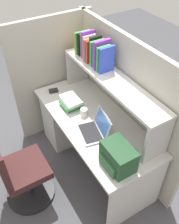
{
  "coord_description": "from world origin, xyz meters",
  "views": [
    {
      "loc": [
        1.63,
        -1.02,
        2.52
      ],
      "look_at": [
        0.0,
        -0.05,
        0.85
      ],
      "focal_mm": 40.31,
      "sensor_mm": 36.0,
      "label": 1
    }
  ],
  "objects_px": {
    "laptop": "(95,129)",
    "backpack": "(118,157)",
    "paper_cup": "(84,112)",
    "computer_mouse": "(53,91)",
    "office_chair": "(20,175)"
  },
  "relations": [
    {
      "from": "computer_mouse",
      "to": "paper_cup",
      "type": "xyz_separation_m",
      "value": [
        0.55,
        0.1,
        0.03
      ]
    },
    {
      "from": "backpack",
      "to": "office_chair",
      "type": "relative_size",
      "value": 0.32
    },
    {
      "from": "office_chair",
      "to": "paper_cup",
      "type": "bearing_deg",
      "value": -83.9
    },
    {
      "from": "paper_cup",
      "to": "office_chair",
      "type": "relative_size",
      "value": 0.09
    },
    {
      "from": "computer_mouse",
      "to": "office_chair",
      "type": "bearing_deg",
      "value": -33.11
    },
    {
      "from": "backpack",
      "to": "computer_mouse",
      "type": "distance_m",
      "value": 1.26
    },
    {
      "from": "computer_mouse",
      "to": "paper_cup",
      "type": "distance_m",
      "value": 0.56
    },
    {
      "from": "laptop",
      "to": "paper_cup",
      "type": "relative_size",
      "value": 4.16
    },
    {
      "from": "backpack",
      "to": "laptop",
      "type": "bearing_deg",
      "value": 173.78
    },
    {
      "from": "computer_mouse",
      "to": "office_chair",
      "type": "height_order",
      "value": "office_chair"
    },
    {
      "from": "paper_cup",
      "to": "backpack",
      "type": "bearing_deg",
      "value": -6.31
    },
    {
      "from": "paper_cup",
      "to": "computer_mouse",
      "type": "bearing_deg",
      "value": -169.2
    },
    {
      "from": "laptop",
      "to": "backpack",
      "type": "height_order",
      "value": "backpack"
    },
    {
      "from": "backpack",
      "to": "paper_cup",
      "type": "distance_m",
      "value": 0.72
    },
    {
      "from": "backpack",
      "to": "paper_cup",
      "type": "height_order",
      "value": "backpack"
    }
  ]
}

